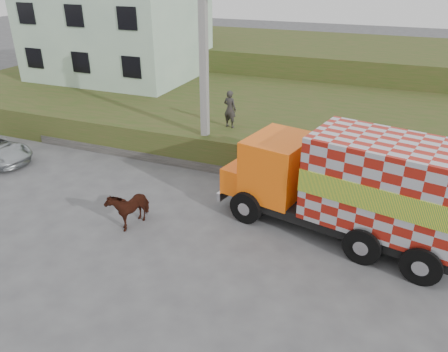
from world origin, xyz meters
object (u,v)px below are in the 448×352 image
at_px(utility_pole, 204,77).
at_px(pedestrian, 230,109).
at_px(cow, 129,206).
at_px(cargo_truck, 354,186).

height_order(utility_pole, pedestrian, utility_pole).
xyz_separation_m(utility_pole, cow, (-0.46, -5.52, -3.39)).
bearing_deg(pedestrian, utility_pole, 76.37).
bearing_deg(pedestrian, cargo_truck, 153.73).
distance_m(cargo_truck, cow, 7.67).
xyz_separation_m(cow, pedestrian, (1.09, 6.89, 1.68)).
bearing_deg(cow, pedestrian, 91.23).
relative_size(utility_pole, cargo_truck, 0.94).
relative_size(cow, pedestrian, 0.94).
bearing_deg(cow, utility_pole, 95.48).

